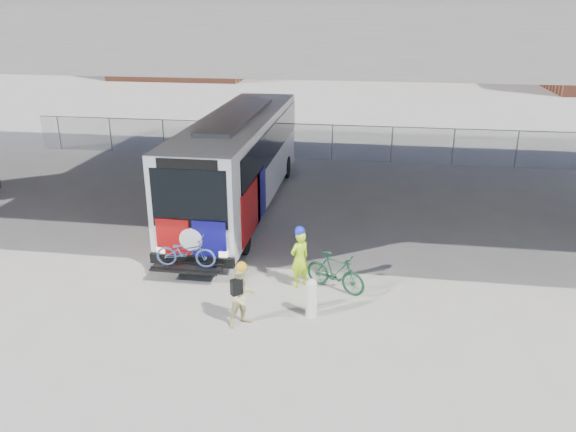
% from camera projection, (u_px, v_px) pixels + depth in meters
% --- Properties ---
extents(ground, '(160.00, 160.00, 0.00)m').
position_uv_depth(ground, '(270.00, 255.00, 17.97)').
color(ground, '#9E9991').
rests_on(ground, ground).
extents(bus, '(2.67, 12.90, 3.69)m').
position_uv_depth(bus, '(239.00, 154.00, 21.56)').
color(bus, silver).
rests_on(bus, ground).
extents(overpass, '(40.00, 16.00, 7.95)m').
position_uv_depth(overpass, '(289.00, 34.00, 19.35)').
color(overpass, '#605E59').
rests_on(overpass, ground).
extents(chainlink_fence, '(30.00, 0.06, 30.00)m').
position_uv_depth(chainlink_fence, '(313.00, 132.00, 28.56)').
color(chainlink_fence, gray).
rests_on(chainlink_fence, ground).
extents(brick_buildings, '(54.00, 22.00, 12.00)m').
position_uv_depth(brick_buildings, '(363.00, 25.00, 60.45)').
color(brick_buildings, brown).
rests_on(brick_buildings, ground).
extents(bollard, '(0.28, 0.28, 1.07)m').
position_uv_depth(bollard, '(311.00, 297.00, 14.21)').
color(bollard, silver).
rests_on(bollard, ground).
extents(cyclist_hivis, '(0.71, 0.71, 1.82)m').
position_uv_depth(cyclist_hivis, '(300.00, 257.00, 15.69)').
color(cyclist_hivis, '#BEFF1A').
rests_on(cyclist_hivis, ground).
extents(cyclist_tan, '(0.97, 0.95, 1.73)m').
position_uv_depth(cyclist_tan, '(242.00, 296.00, 13.76)').
color(cyclist_tan, beige).
rests_on(cyclist_tan, ground).
extents(bike_parked, '(1.89, 1.29, 1.11)m').
position_uv_depth(bike_parked, '(335.00, 272.00, 15.56)').
color(bike_parked, '#16442B').
rests_on(bike_parked, ground).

